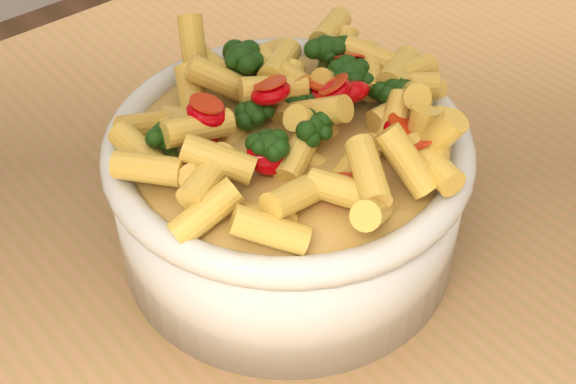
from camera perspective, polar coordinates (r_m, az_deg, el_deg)
serving_bowl at (r=0.53m, az=0.00°, el=0.10°), size 0.23×0.23×0.10m
pasta_salad at (r=0.49m, az=0.00°, el=5.49°), size 0.19×0.19×0.04m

